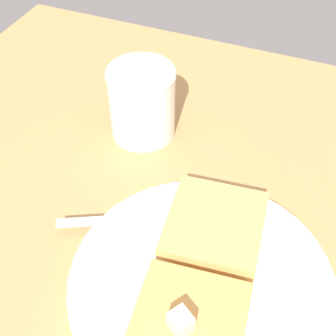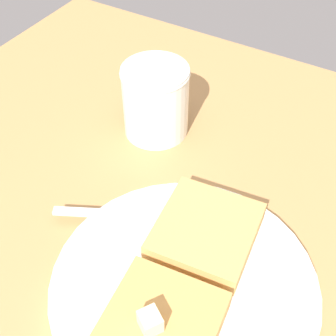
# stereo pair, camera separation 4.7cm
# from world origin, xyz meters

# --- Properties ---
(plate) EXTENTS (0.24, 0.24, 0.01)m
(plate) POSITION_xyz_m (0.06, 0.03, 0.03)
(plate) COLOR white
(plate) RESTS_ON table_surface
(toast_slice_left) EXTENTS (0.10, 0.10, 0.02)m
(toast_slice_left) POSITION_xyz_m (0.01, 0.02, 0.05)
(toast_slice_left) COLOR #D7974D
(toast_slice_left) RESTS_ON plate
(toast_slice_middle) EXTENTS (0.10, 0.10, 0.02)m
(toast_slice_middle) POSITION_xyz_m (0.11, 0.03, 0.05)
(toast_slice_middle) COLOR tan
(toast_slice_middle) RESTS_ON plate
(butter_pat_primary) EXTENTS (0.02, 0.02, 0.02)m
(butter_pat_primary) POSITION_xyz_m (0.00, 0.03, 0.07)
(butter_pat_primary) COLOR beige
(butter_pat_primary) RESTS_ON toast_slice_left
(fork) EXTENTS (0.08, 0.15, 0.00)m
(fork) POSITION_xyz_m (0.10, 0.10, 0.04)
(fork) COLOR silver
(fork) RESTS_ON plate
(syrup_jar) EXTENTS (0.08, 0.08, 0.09)m
(syrup_jar) POSITION_xyz_m (0.23, 0.16, 0.07)
(syrup_jar) COLOR #4B220D
(syrup_jar) RESTS_ON table_surface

